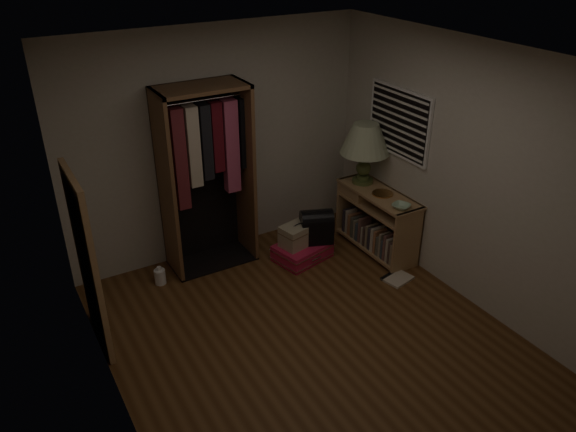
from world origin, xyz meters
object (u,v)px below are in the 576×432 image
object	(u,v)px
pink_suitcase	(302,251)
train_case	(297,235)
white_jug	(160,276)
black_bag	(317,225)
floor_mirror	(88,263)
open_wardrobe	(207,162)
console_bookshelf	(375,219)
table_lamp	(365,140)

from	to	relation	value
pink_suitcase	train_case	distance (m)	0.23
pink_suitcase	white_jug	size ratio (longest dim) A/B	3.40
pink_suitcase	black_bag	size ratio (longest dim) A/B	1.66
floor_mirror	train_case	world-z (taller)	floor_mirror
train_case	black_bag	xyz separation A→B (m)	(0.24, -0.04, 0.08)
open_wardrobe	white_jug	bearing A→B (deg)	-166.36
console_bookshelf	pink_suitcase	bearing A→B (deg)	165.64
white_jug	console_bookshelf	bearing A→B (deg)	-12.89
open_wardrobe	black_bag	distance (m)	1.45
console_bookshelf	table_lamp	xyz separation A→B (m)	(0.00, 0.29, 0.89)
console_bookshelf	train_case	distance (m)	0.96
train_case	table_lamp	size ratio (longest dim) A/B	0.57
floor_mirror	table_lamp	distance (m)	3.29
table_lamp	white_jug	xyz separation A→B (m)	(-2.47, 0.28, -1.19)
console_bookshelf	train_case	world-z (taller)	console_bookshelf
black_bag	white_jug	xyz separation A→B (m)	(-1.77, 0.36, -0.31)
pink_suitcase	train_case	bearing A→B (deg)	150.09
console_bookshelf	open_wardrobe	world-z (taller)	open_wardrobe
open_wardrobe	white_jug	xyz separation A→B (m)	(-0.70, -0.17, -1.12)
open_wardrobe	pink_suitcase	xyz separation A→B (m)	(0.89, -0.51, -1.12)
pink_suitcase	table_lamp	bearing A→B (deg)	-8.62
open_wardrobe	train_case	distance (m)	1.32
train_case	black_bag	bearing A→B (deg)	-22.16
train_case	white_jug	bearing A→B (deg)	155.27
floor_mirror	console_bookshelf	bearing A→B (deg)	0.65
open_wardrobe	floor_mirror	size ratio (longest dim) A/B	1.21
black_bag	train_case	bearing A→B (deg)	-168.19
train_case	floor_mirror	bearing A→B (deg)	174.00
floor_mirror	table_lamp	world-z (taller)	floor_mirror
black_bag	open_wardrobe	bearing A→B (deg)	174.64
console_bookshelf	black_bag	xyz separation A→B (m)	(-0.69, 0.20, 0.01)
console_bookshelf	pink_suitcase	xyz separation A→B (m)	(-0.86, 0.22, -0.30)
open_wardrobe	black_bag	xyz separation A→B (m)	(1.07, -0.53, -0.82)
pink_suitcase	white_jug	world-z (taller)	white_jug
white_jug	open_wardrobe	bearing A→B (deg)	13.64
console_bookshelf	train_case	size ratio (longest dim) A/B	2.65
open_wardrobe	floor_mirror	bearing A→B (deg)	-152.50
console_bookshelf	table_lamp	world-z (taller)	table_lamp
pink_suitcase	white_jug	xyz separation A→B (m)	(-1.60, 0.34, -0.01)
pink_suitcase	black_bag	world-z (taller)	black_bag
open_wardrobe	table_lamp	size ratio (longest dim) A/B	2.77
floor_mirror	pink_suitcase	xyz separation A→B (m)	(2.37, 0.26, -0.75)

